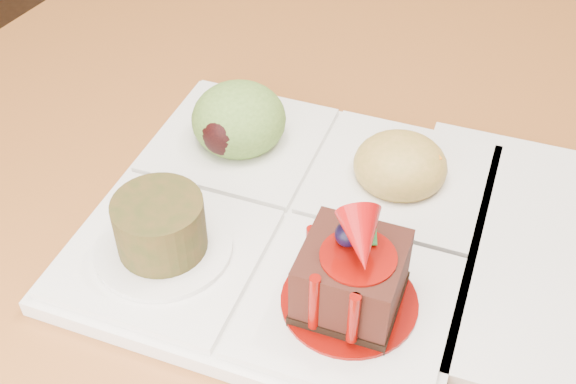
% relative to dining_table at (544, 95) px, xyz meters
% --- Properties ---
extents(dining_table, '(1.00, 1.80, 0.75)m').
position_rel_dining_table_xyz_m(dining_table, '(0.00, 0.00, 0.00)').
color(dining_table, brown).
rests_on(dining_table, ground).
extents(sampler_plate, '(0.29, 0.29, 0.10)m').
position_rel_dining_table_xyz_m(sampler_plate, '(-0.12, -0.35, 0.09)').
color(sampler_plate, silver).
rests_on(sampler_plate, dining_table).
extents(second_plate, '(0.26, 0.26, 0.01)m').
position_rel_dining_table_xyz_m(second_plate, '(0.07, -0.30, 0.07)').
color(second_plate, silver).
rests_on(second_plate, dining_table).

